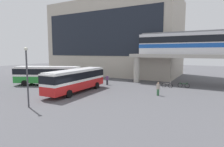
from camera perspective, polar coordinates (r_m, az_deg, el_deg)
ground_plane at (r=31.71m, az=-2.36°, el=-3.78°), size 120.00×120.00×0.00m
station_building at (r=49.68m, az=0.85°, el=10.27°), size 31.94×15.51×17.81m
elevated_platform at (r=35.14m, az=27.47°, el=3.84°), size 26.46×5.86×5.29m
train at (r=35.16m, az=27.20°, el=8.40°), size 23.21×2.96×3.84m
bus_main at (r=26.99m, az=-10.79°, el=-1.43°), size 3.06×11.13×3.22m
bus_secondary at (r=34.00m, az=-18.88°, el=-0.04°), size 11.06×7.02×3.22m
bicycle_silver at (r=31.55m, az=16.33°, el=-3.43°), size 1.79×0.07×1.04m
bicycle_green at (r=32.32m, az=20.82°, el=-3.36°), size 1.79×0.15×1.04m
pedestrian_waiting_near_stop at (r=25.44m, az=13.75°, el=-4.65°), size 0.47×0.45×1.74m
pedestrian_at_kerb at (r=32.58m, az=-1.47°, el=-2.01°), size 0.41×0.32×1.76m
lamp_post at (r=20.87m, az=-24.31°, el=0.37°), size 0.36×0.36×6.16m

